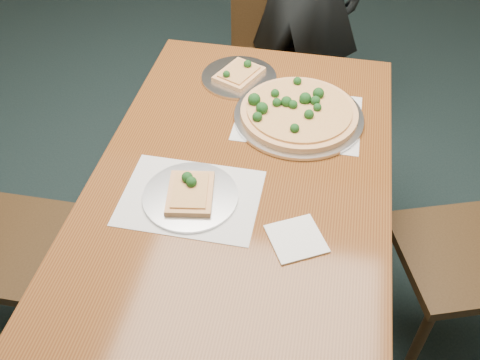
% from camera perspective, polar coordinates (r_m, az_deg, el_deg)
% --- Properties ---
extents(ground, '(8.00, 8.00, 0.00)m').
position_cam_1_polar(ground, '(2.36, 0.12, -8.21)').
color(ground, black).
rests_on(ground, ground).
extents(dining_table, '(0.90, 1.50, 0.75)m').
position_cam_1_polar(dining_table, '(1.68, 0.00, -2.23)').
color(dining_table, '#552B11').
rests_on(dining_table, ground).
extents(chair_far, '(0.50, 0.50, 0.91)m').
position_cam_1_polar(chair_far, '(2.67, 3.69, 13.79)').
color(chair_far, black).
rests_on(chair_far, ground).
extents(placemat_main, '(0.42, 0.32, 0.00)m').
position_cam_1_polar(placemat_main, '(1.85, 6.25, 6.60)').
color(placemat_main, white).
rests_on(placemat_main, dining_table).
extents(placemat_near, '(0.40, 0.30, 0.00)m').
position_cam_1_polar(placemat_near, '(1.57, -5.28, -1.87)').
color(placemat_near, white).
rests_on(placemat_near, dining_table).
extents(pizza_pan, '(0.44, 0.44, 0.07)m').
position_cam_1_polar(pizza_pan, '(1.84, 6.19, 7.18)').
color(pizza_pan, silver).
rests_on(pizza_pan, dining_table).
extents(slice_plate_near, '(0.28, 0.28, 0.06)m').
position_cam_1_polar(slice_plate_near, '(1.56, -5.32, -1.49)').
color(slice_plate_near, silver).
rests_on(slice_plate_near, dining_table).
extents(slice_plate_far, '(0.28, 0.28, 0.06)m').
position_cam_1_polar(slice_plate_far, '(2.03, -0.10, 11.07)').
color(slice_plate_far, silver).
rests_on(slice_plate_far, dining_table).
extents(napkin, '(0.19, 0.19, 0.01)m').
position_cam_1_polar(napkin, '(1.47, 6.02, -6.25)').
color(napkin, white).
rests_on(napkin, dining_table).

